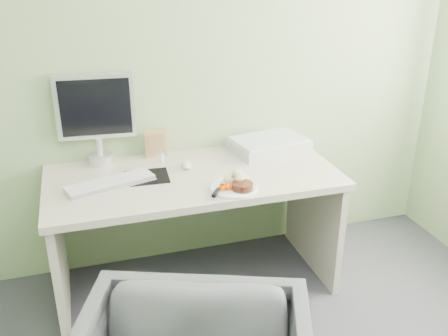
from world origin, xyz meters
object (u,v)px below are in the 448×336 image
object	(u,v)px
desk	(194,203)
monitor	(96,114)
scanner	(269,145)
plate	(234,188)

from	to	relation	value
desk	monitor	xyz separation A→B (m)	(-0.48, 0.31, 0.48)
scanner	monitor	size ratio (longest dim) A/B	0.86
desk	scanner	world-z (taller)	scanner
desk	monitor	size ratio (longest dim) A/B	3.08
plate	desk	bearing A→B (deg)	122.02
scanner	monitor	xyz separation A→B (m)	(-1.01, 0.10, 0.26)
desk	monitor	world-z (taller)	monitor
desk	scanner	bearing A→B (deg)	21.99
plate	scanner	bearing A→B (deg)	51.04
plate	monitor	size ratio (longest dim) A/B	0.48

